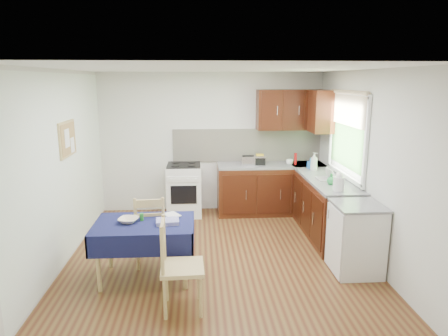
{
  "coord_description": "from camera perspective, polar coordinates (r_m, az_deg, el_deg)",
  "views": [
    {
      "loc": [
        -0.24,
        -5.07,
        2.36
      ],
      "look_at": [
        0.11,
        0.25,
        1.18
      ],
      "focal_mm": 32.0,
      "sensor_mm": 36.0,
      "label": 1
    }
  ],
  "objects": [
    {
      "name": "floor",
      "position": [
        5.6,
        -0.95,
        -12.5
      ],
      "size": [
        4.2,
        4.2,
        0.0
      ],
      "primitive_type": "plane",
      "color": "#4B2414",
      "rests_on": "ground"
    },
    {
      "name": "ceiling",
      "position": [
        5.08,
        -1.05,
        14.01
      ],
      "size": [
        4.0,
        4.2,
        0.02
      ],
      "primitive_type": "cube",
      "color": "white",
      "rests_on": "wall_back"
    },
    {
      "name": "wall_back",
      "position": [
        7.26,
        -1.8,
        3.64
      ],
      "size": [
        4.0,
        0.02,
        2.5
      ],
      "primitive_type": "cube",
      "color": "silver",
      "rests_on": "ground"
    },
    {
      "name": "wall_front",
      "position": [
        3.18,
        0.84,
        -8.03
      ],
      "size": [
        4.0,
        0.02,
        2.5
      ],
      "primitive_type": "cube",
      "color": "silver",
      "rests_on": "ground"
    },
    {
      "name": "wall_left",
      "position": [
        5.48,
        -22.38,
        -0.21
      ],
      "size": [
        0.02,
        4.2,
        2.5
      ],
      "primitive_type": "cube",
      "color": "white",
      "rests_on": "ground"
    },
    {
      "name": "wall_right",
      "position": [
        5.65,
        19.7,
        0.37
      ],
      "size": [
        0.02,
        4.2,
        2.5
      ],
      "primitive_type": "cube",
      "color": "silver",
      "rests_on": "ground"
    },
    {
      "name": "base_cabinets",
      "position": [
        6.8,
        10.03,
        -4.23
      ],
      "size": [
        1.9,
        2.3,
        0.86
      ],
      "color": "black",
      "rests_on": "ground"
    },
    {
      "name": "worktop_back",
      "position": [
        7.14,
        6.75,
        0.4
      ],
      "size": [
        1.9,
        0.6,
        0.04
      ],
      "primitive_type": "cube",
      "color": "gray",
      "rests_on": "base_cabinets"
    },
    {
      "name": "worktop_right",
      "position": [
        6.22,
        14.57,
        -1.74
      ],
      "size": [
        0.6,
        1.7,
        0.04
      ],
      "primitive_type": "cube",
      "color": "gray",
      "rests_on": "base_cabinets"
    },
    {
      "name": "worktop_corner",
      "position": [
        7.29,
        11.78,
        0.47
      ],
      "size": [
        0.6,
        0.6,
        0.04
      ],
      "primitive_type": "cube",
      "color": "gray",
      "rests_on": "base_cabinets"
    },
    {
      "name": "splashback",
      "position": [
        7.3,
        3.32,
        3.28
      ],
      "size": [
        2.7,
        0.02,
        0.6
      ],
      "primitive_type": "cube",
      "color": "beige",
      "rests_on": "wall_back"
    },
    {
      "name": "upper_cabinets",
      "position": [
        7.11,
        10.76,
        8.12
      ],
      "size": [
        1.2,
        0.85,
        0.7
      ],
      "color": "black",
      "rests_on": "wall_back"
    },
    {
      "name": "stove",
      "position": [
        7.13,
        -5.69,
        -3.08
      ],
      "size": [
        0.6,
        0.61,
        0.92
      ],
      "color": "white",
      "rests_on": "ground"
    },
    {
      "name": "window",
      "position": [
        6.22,
        17.2,
        5.34
      ],
      "size": [
        0.04,
        1.48,
        1.26
      ],
      "color": "#2A5121",
      "rests_on": "wall_right"
    },
    {
      "name": "fridge",
      "position": [
        5.28,
        18.38,
        -9.55
      ],
      "size": [
        0.58,
        0.6,
        0.89
      ],
      "color": "white",
      "rests_on": "ground"
    },
    {
      "name": "corkboard",
      "position": [
        5.69,
        -21.44,
        3.89
      ],
      "size": [
        0.04,
        0.62,
        0.47
      ],
      "color": "tan",
      "rests_on": "wall_left"
    },
    {
      "name": "dining_table",
      "position": [
        4.9,
        -11.3,
        -8.82
      ],
      "size": [
        1.18,
        0.8,
        0.71
      ],
      "rotation": [
        0.0,
        0.0,
        0.22
      ],
      "color": "#110E3B",
      "rests_on": "ground"
    },
    {
      "name": "chair_far",
      "position": [
        5.26,
        -10.47,
        -8.49
      ],
      "size": [
        0.46,
        0.46,
        0.95
      ],
      "rotation": [
        0.0,
        0.0,
        3.23
      ],
      "color": "tan",
      "rests_on": "ground"
    },
    {
      "name": "chair_near",
      "position": [
        4.24,
        -6.69,
        -13.32
      ],
      "size": [
        0.45,
        0.45,
        0.99
      ],
      "rotation": [
        0.0,
        0.0,
        1.61
      ],
      "color": "tan",
      "rests_on": "ground"
    },
    {
      "name": "toaster",
      "position": [
        6.98,
        3.44,
        1.04
      ],
      "size": [
        0.24,
        0.15,
        0.18
      ],
      "rotation": [
        0.0,
        0.0,
        -0.26
      ],
      "color": "silver",
      "rests_on": "worktop_back"
    },
    {
      "name": "sandwich_press",
      "position": [
        7.1,
        4.73,
        1.15
      ],
      "size": [
        0.27,
        0.23,
        0.15
      ],
      "rotation": [
        0.0,
        0.0,
        0.29
      ],
      "color": "black",
      "rests_on": "worktop_back"
    },
    {
      "name": "sauce_bottle",
      "position": [
        7.14,
        10.17,
        1.29
      ],
      "size": [
        0.05,
        0.05,
        0.21
      ],
      "primitive_type": "cylinder",
      "color": "#B90E0F",
      "rests_on": "worktop_back"
    },
    {
      "name": "yellow_packet",
      "position": [
        7.16,
        5.13,
        1.33
      ],
      "size": [
        0.13,
        0.1,
        0.17
      ],
      "primitive_type": "cube",
      "rotation": [
        0.0,
        0.0,
        -0.08
      ],
      "color": "yellow",
      "rests_on": "worktop_back"
    },
    {
      "name": "dish_rack",
      "position": [
        6.19,
        14.89,
        -1.43
      ],
      "size": [
        0.37,
        0.28,
        0.18
      ],
      "rotation": [
        0.0,
        0.0,
        0.17
      ],
      "color": "#96969B",
      "rests_on": "worktop_right"
    },
    {
      "name": "kettle",
      "position": [
        5.59,
        16.09,
        -2.0
      ],
      "size": [
        0.15,
        0.15,
        0.26
      ],
      "color": "white",
      "rests_on": "worktop_right"
    },
    {
      "name": "cup",
      "position": [
        7.12,
        9.35,
        0.84
      ],
      "size": [
        0.14,
        0.14,
        0.1
      ],
      "primitive_type": "imported",
      "rotation": [
        0.0,
        0.0,
        0.13
      ],
      "color": "white",
      "rests_on": "worktop_back"
    },
    {
      "name": "soap_bottle_a",
      "position": [
        6.71,
        12.73,
        0.89
      ],
      "size": [
        0.16,
        0.16,
        0.3
      ],
      "primitive_type": "imported",
      "rotation": [
        0.0,
        0.0,
        0.89
      ],
      "color": "white",
      "rests_on": "worktop_right"
    },
    {
      "name": "soap_bottle_b",
      "position": [
        6.88,
        12.24,
        0.67
      ],
      "size": [
        0.12,
        0.11,
        0.18
      ],
      "primitive_type": "imported",
      "rotation": [
        0.0,
        0.0,
        2.14
      ],
      "color": "blue",
      "rests_on": "worktop_right"
    },
    {
      "name": "soap_bottle_c",
      "position": [
        5.9,
        15.08,
        -1.54
      ],
      "size": [
        0.13,
        0.13,
        0.16
      ],
      "primitive_type": "imported",
      "rotation": [
        0.0,
        0.0,
        3.16
      ],
      "color": "#268C42",
      "rests_on": "worktop_right"
    },
    {
      "name": "plate_bowl",
      "position": [
        4.9,
        -13.49,
        -7.26
      ],
      "size": [
        0.27,
        0.27,
        0.06
      ],
      "primitive_type": "imported",
      "rotation": [
        0.0,
        0.0,
        -0.19
      ],
      "color": "beige",
      "rests_on": "dining_table"
    },
    {
      "name": "book",
      "position": [
        5.01,
        -8.27,
        -6.85
      ],
      "size": [
        0.25,
        0.27,
        0.02
      ],
      "primitive_type": "imported",
      "rotation": [
        0.0,
        0.0,
        0.56
      ],
      "color": "white",
      "rests_on": "dining_table"
    },
    {
      "name": "spice_jar",
      "position": [
        4.92,
        -11.67,
        -6.87
      ],
      "size": [
        0.04,
        0.04,
        0.09
      ],
      "primitive_type": "cylinder",
      "color": "#227F26",
      "rests_on": "dining_table"
    },
    {
      "name": "tea_towel",
      "position": [
        4.79,
        -8.09,
        -7.57
      ],
      "size": [
        0.28,
        0.23,
        0.05
      ],
      "primitive_type": "cube",
      "rotation": [
        0.0,
        0.0,
        0.1
      ],
      "color": "navy",
      "rests_on": "dining_table"
    }
  ]
}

